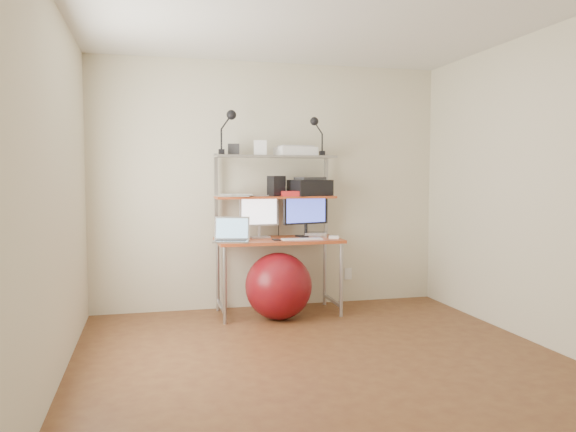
{
  "coord_description": "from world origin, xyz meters",
  "views": [
    {
      "loc": [
        -1.22,
        -3.85,
        1.34
      ],
      "look_at": [
        0.03,
        1.15,
        0.98
      ],
      "focal_mm": 35.0,
      "sensor_mm": 36.0,
      "label": 1
    }
  ],
  "objects_px": {
    "monitor_black": "(306,212)",
    "printer": "(310,187)",
    "exercise_ball": "(279,286)",
    "monitor_silver": "(259,213)",
    "laptop": "(232,236)"
  },
  "relations": [
    {
      "from": "monitor_black",
      "to": "printer",
      "type": "relative_size",
      "value": 1.12
    },
    {
      "from": "printer",
      "to": "exercise_ball",
      "type": "distance_m",
      "value": 1.06
    },
    {
      "from": "monitor_black",
      "to": "exercise_ball",
      "type": "bearing_deg",
      "value": -153.17
    },
    {
      "from": "printer",
      "to": "monitor_silver",
      "type": "bearing_deg",
      "value": 161.62
    },
    {
      "from": "printer",
      "to": "exercise_ball",
      "type": "bearing_deg",
      "value": -157.51
    },
    {
      "from": "laptop",
      "to": "printer",
      "type": "relative_size",
      "value": 0.85
    },
    {
      "from": "exercise_ball",
      "to": "monitor_black",
      "type": "bearing_deg",
      "value": 42.39
    },
    {
      "from": "monitor_black",
      "to": "laptop",
      "type": "bearing_deg",
      "value": -178.2
    },
    {
      "from": "monitor_black",
      "to": "laptop",
      "type": "xyz_separation_m",
      "value": [
        -0.79,
        -0.25,
        -0.2
      ]
    },
    {
      "from": "monitor_black",
      "to": "printer",
      "type": "bearing_deg",
      "value": -18.24
    },
    {
      "from": "printer",
      "to": "laptop",
      "type": "bearing_deg",
      "value": 179.83
    },
    {
      "from": "monitor_silver",
      "to": "exercise_ball",
      "type": "distance_m",
      "value": 0.76
    },
    {
      "from": "monitor_silver",
      "to": "laptop",
      "type": "distance_m",
      "value": 0.45
    },
    {
      "from": "monitor_silver",
      "to": "laptop",
      "type": "xyz_separation_m",
      "value": [
        -0.31,
        -0.26,
        -0.19
      ]
    },
    {
      "from": "exercise_ball",
      "to": "monitor_silver",
      "type": "bearing_deg",
      "value": 108.87
    }
  ]
}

